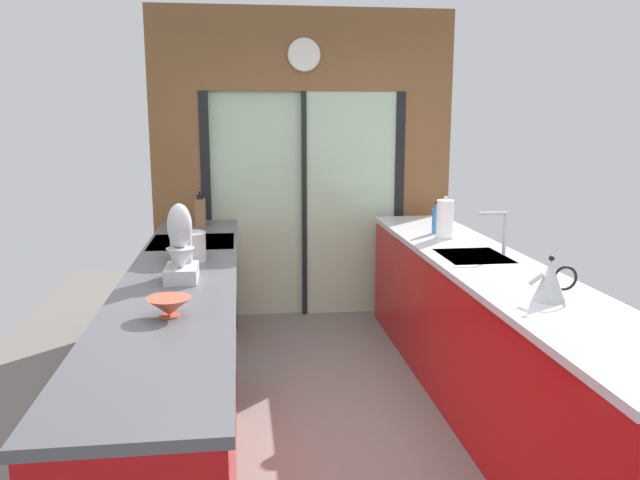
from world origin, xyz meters
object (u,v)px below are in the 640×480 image
Objects in this scene: stand_mixer at (181,251)px; soap_bottle at (436,220)px; mixing_bowl at (169,307)px; stock_pot at (188,247)px; paper_towel_roll at (445,219)px; kettle at (551,281)px; oven_range at (195,305)px; knife_block at (200,212)px.

stand_mixer is 1.77× the size of soap_bottle.
stock_pot reaches higher than mixing_bowl.
mixing_bowl is 2.41m from paper_towel_roll.
kettle is at bearing -89.92° from soap_bottle.
oven_range is 2.99× the size of paper_towel_roll.
paper_towel_roll is (-0.00, 1.59, 0.04)m from kettle.
oven_range is 2.19× the size of stand_mixer.
knife_block reaches higher than mixing_bowl.
knife_block reaches higher than kettle.
knife_block is at bearing 90.00° from stand_mixer.
stock_pot is at bearing 90.00° from mixing_bowl.
stock_pot is at bearing -164.02° from paper_towel_roll.
stand_mixer reaches higher than oven_range.
paper_towel_roll is (1.78, 0.51, 0.05)m from stock_pot.
soap_bottle reaches higher than oven_range.
knife_block is (0.00, 2.43, 0.06)m from mixing_bowl.
knife_block is at bearing 88.48° from oven_range.
mixing_bowl is 2.55m from soap_bottle.
oven_range is 1.90m from paper_towel_roll.
stand_mixer is at bearing -90.00° from knife_block.
stock_pot is (0.02, -0.62, 0.55)m from oven_range.
stand_mixer is 2.14m from soap_bottle.
paper_towel_roll reaches higher than oven_range.
oven_range is 0.83m from stock_pot.
soap_bottle reaches higher than stock_pot.
stock_pot is (-0.00, 0.48, -0.07)m from stand_mixer.
knife_block is 1.31m from stock_pot.
kettle is at bearing -43.41° from oven_range.
soap_bottle is 0.77× the size of paper_towel_roll.
kettle is at bearing -89.91° from paper_towel_roll.
soap_bottle is at bearing 33.85° from stand_mixer.
stand_mixer reaches higher than knife_block.
paper_towel_roll reaches higher than kettle.
paper_towel_roll reaches higher than stock_pot.
paper_towel_roll reaches higher than knife_block.
oven_range is 3.35× the size of knife_block.
stand_mixer is (0.00, 0.64, 0.11)m from mixing_bowl.
oven_range is at bearing -91.52° from knife_block.
paper_towel_roll is at bearing 42.36° from mixing_bowl.
kettle is (1.78, -2.40, -0.01)m from knife_block.
oven_range is 2.54m from kettle.
stock_pot is at bearing 148.71° from kettle.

